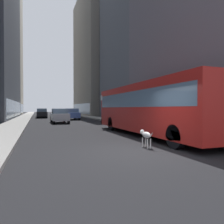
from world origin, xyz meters
TOP-DOWN VIEW (x-y plane):
  - ground_plane at (0.00, 35.00)m, footprint 120.00×120.00m
  - sidewalk_left at (-5.70, 35.00)m, footprint 2.40×110.00m
  - sidewalk_right at (5.70, 35.00)m, footprint 2.40×110.00m
  - building_left_far at (-11.90, 53.23)m, footprint 8.91×19.25m
  - building_right_far at (11.90, 44.07)m, footprint 10.68×21.16m
  - transit_bus at (2.80, 4.18)m, footprint 2.78×11.53m
  - car_black_suv at (-2.80, 30.99)m, footprint 1.70×4.35m
  - car_silver_sedan at (-1.20, 17.18)m, footprint 1.73×4.47m
  - car_grey_wagon at (-2.80, 35.78)m, footprint 1.72×4.60m
  - car_blue_hatchback at (1.20, 23.64)m, footprint 1.77×4.23m
  - car_white_van at (2.80, 35.43)m, footprint 1.73×4.75m
  - dalmatian_dog at (0.68, 0.73)m, footprint 0.22×0.96m

SIDE VIEW (x-z plane):
  - ground_plane at x=0.00m, z-range 0.00..0.00m
  - sidewalk_left at x=-5.70m, z-range 0.00..0.15m
  - sidewalk_right at x=5.70m, z-range 0.00..0.15m
  - dalmatian_dog at x=0.68m, z-range 0.15..0.87m
  - car_black_suv at x=-2.80m, z-range 0.01..1.63m
  - car_blue_hatchback at x=1.20m, z-range 0.01..1.63m
  - car_silver_sedan at x=-1.20m, z-range 0.01..1.63m
  - car_grey_wagon at x=-2.80m, z-range 0.01..1.63m
  - car_white_van at x=2.80m, z-range 0.01..1.63m
  - transit_bus at x=2.80m, z-range 0.25..3.30m
  - building_right_far at x=11.90m, z-range -0.01..30.30m
  - building_left_far at x=-11.90m, z-range -0.01..37.03m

